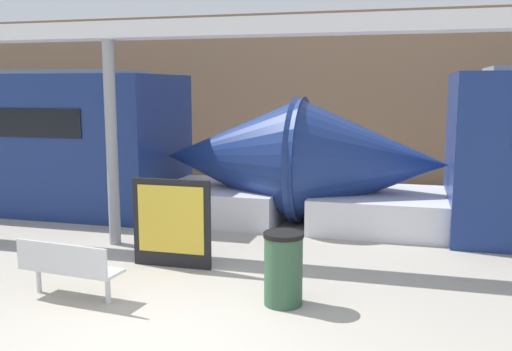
{
  "coord_description": "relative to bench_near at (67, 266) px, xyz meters",
  "views": [
    {
      "loc": [
        2.55,
        -5.49,
        2.84
      ],
      "look_at": [
        0.12,
        3.39,
        1.4
      ],
      "focal_mm": 40.0,
      "sensor_mm": 36.0,
      "label": 1
    }
  ],
  "objects": [
    {
      "name": "station_wall",
      "position": [
        1.81,
        10.6,
        2.02
      ],
      "size": [
        56.0,
        0.2,
        5.0
      ],
      "primitive_type": "cube",
      "color": "#937051",
      "rests_on": "ground_plane"
    },
    {
      "name": "ground_plane",
      "position": [
        1.81,
        -0.91,
        -0.48
      ],
      "size": [
        60.0,
        60.0,
        0.0
      ],
      "primitive_type": "plane",
      "color": "#A8A093"
    },
    {
      "name": "poster_board",
      "position": [
        0.77,
        1.68,
        0.24
      ],
      "size": [
        1.3,
        0.07,
        1.41
      ],
      "color": "black",
      "rests_on": "ground_plane"
    },
    {
      "name": "canopy_beam",
      "position": [
        -0.78,
        2.66,
        3.31
      ],
      "size": [
        28.0,
        0.6,
        0.28
      ],
      "primitive_type": "cube",
      "color": "silver",
      "rests_on": "support_column_near"
    },
    {
      "name": "bench_near",
      "position": [
        0.0,
        0.0,
        0.0
      ],
      "size": [
        1.47,
        0.59,
        0.81
      ],
      "rotation": [
        0.0,
        0.0,
        -0.1
      ],
      "color": "silver",
      "rests_on": "ground_plane"
    },
    {
      "name": "trash_bin",
      "position": [
        2.82,
        0.6,
        0.01
      ],
      "size": [
        0.53,
        0.53,
        0.97
      ],
      "color": "#2D5138",
      "rests_on": "ground_plane"
    },
    {
      "name": "support_column_near",
      "position": [
        -0.78,
        2.66,
        1.35
      ],
      "size": [
        0.21,
        0.21,
        3.64
      ],
      "primitive_type": "cylinder",
      "color": "gray",
      "rests_on": "ground_plane"
    }
  ]
}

